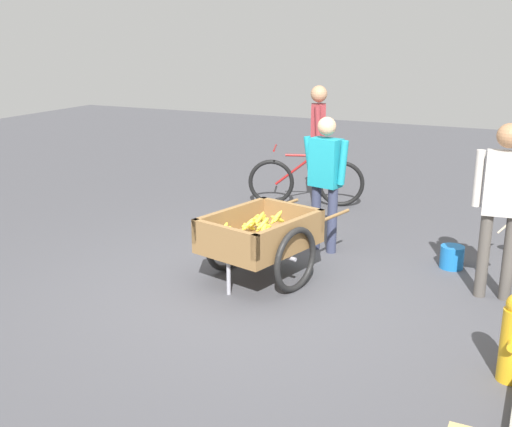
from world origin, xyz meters
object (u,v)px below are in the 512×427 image
(bicycle, at_px, (306,181))
(cyclist_person, at_px, (318,134))
(fruit_cart, at_px, (260,239))
(plastic_bucket, at_px, (452,257))
(vendor_person, at_px, (325,173))
(bystander_person, at_px, (503,196))

(bicycle, distance_m, cyclist_person, 0.70)
(fruit_cart, height_order, plastic_bucket, fruit_cart)
(vendor_person, xyz_separation_m, plastic_bucket, (-0.06, 1.42, -0.79))
(fruit_cart, bearing_deg, bicycle, -168.02)
(vendor_person, relative_size, bystander_person, 0.93)
(bicycle, xyz_separation_m, plastic_bucket, (1.66, 2.30, -0.23))
(cyclist_person, xyz_separation_m, bystander_person, (2.34, 2.62, -0.04))
(vendor_person, xyz_separation_m, bystander_person, (0.57, 1.88, 0.08))
(bystander_person, bearing_deg, fruit_cart, -75.78)
(bicycle, distance_m, bystander_person, 3.64)
(bicycle, bearing_deg, bystander_person, 50.34)
(vendor_person, bearing_deg, bystander_person, 73.21)
(vendor_person, xyz_separation_m, cyclist_person, (-1.77, -0.74, 0.13))
(plastic_bucket, bearing_deg, cyclist_person, -128.51)
(cyclist_person, relative_size, bystander_person, 1.04)
(bicycle, relative_size, cyclist_person, 0.93)
(bicycle, bearing_deg, fruit_cart, 11.98)
(cyclist_person, bearing_deg, fruit_cart, 9.03)
(plastic_bucket, bearing_deg, bicycle, -125.89)
(fruit_cart, distance_m, vendor_person, 1.24)
(vendor_person, bearing_deg, plastic_bucket, 92.44)
(fruit_cart, xyz_separation_m, plastic_bucket, (-1.18, 1.69, -0.32))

